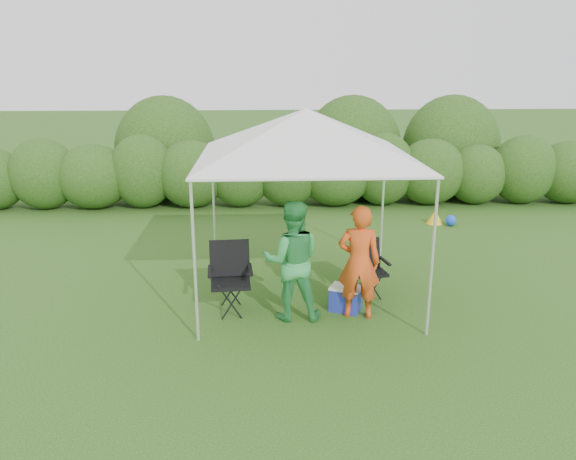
{
  "coord_description": "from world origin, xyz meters",
  "views": [
    {
      "loc": [
        -0.65,
        -7.61,
        3.47
      ],
      "look_at": [
        -0.27,
        0.4,
        1.05
      ],
      "focal_mm": 35.0,
      "sensor_mm": 36.0,
      "label": 1
    }
  ],
  "objects_px": {
    "canopy": "(306,134)",
    "woman": "(292,261)",
    "chair_left": "(230,272)",
    "cooler": "(346,298)",
    "chair_right": "(368,264)",
    "man": "(359,262)"
  },
  "relations": [
    {
      "from": "canopy",
      "to": "chair_right",
      "type": "height_order",
      "value": "canopy"
    },
    {
      "from": "canopy",
      "to": "cooler",
      "type": "bearing_deg",
      "value": -52.23
    },
    {
      "from": "canopy",
      "to": "woman",
      "type": "height_order",
      "value": "canopy"
    },
    {
      "from": "canopy",
      "to": "woman",
      "type": "relative_size",
      "value": 1.84
    },
    {
      "from": "man",
      "to": "cooler",
      "type": "bearing_deg",
      "value": -46.0
    },
    {
      "from": "woman",
      "to": "cooler",
      "type": "height_order",
      "value": "woman"
    },
    {
      "from": "woman",
      "to": "cooler",
      "type": "relative_size",
      "value": 3.21
    },
    {
      "from": "canopy",
      "to": "chair_left",
      "type": "height_order",
      "value": "canopy"
    },
    {
      "from": "chair_left",
      "to": "cooler",
      "type": "bearing_deg",
      "value": -8.36
    },
    {
      "from": "chair_left",
      "to": "man",
      "type": "bearing_deg",
      "value": -14.28
    },
    {
      "from": "cooler",
      "to": "canopy",
      "type": "bearing_deg",
      "value": 152.59
    },
    {
      "from": "chair_right",
      "to": "man",
      "type": "height_order",
      "value": "man"
    },
    {
      "from": "chair_left",
      "to": "woman",
      "type": "xyz_separation_m",
      "value": [
        0.87,
        -0.3,
        0.28
      ]
    },
    {
      "from": "chair_right",
      "to": "canopy",
      "type": "bearing_deg",
      "value": 163.42
    },
    {
      "from": "chair_left",
      "to": "cooler",
      "type": "distance_m",
      "value": 1.71
    },
    {
      "from": "canopy",
      "to": "chair_left",
      "type": "bearing_deg",
      "value": -153.01
    },
    {
      "from": "canopy",
      "to": "woman",
      "type": "bearing_deg",
      "value": -105.89
    },
    {
      "from": "woman",
      "to": "cooler",
      "type": "xyz_separation_m",
      "value": [
        0.79,
        0.18,
        -0.66
      ]
    },
    {
      "from": "canopy",
      "to": "woman",
      "type": "distance_m",
      "value": 1.86
    },
    {
      "from": "chair_right",
      "to": "cooler",
      "type": "relative_size",
      "value": 1.62
    },
    {
      "from": "chair_left",
      "to": "cooler",
      "type": "xyz_separation_m",
      "value": [
        1.66,
        -0.12,
        -0.38
      ]
    },
    {
      "from": "canopy",
      "to": "chair_right",
      "type": "relative_size",
      "value": 3.64
    }
  ]
}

